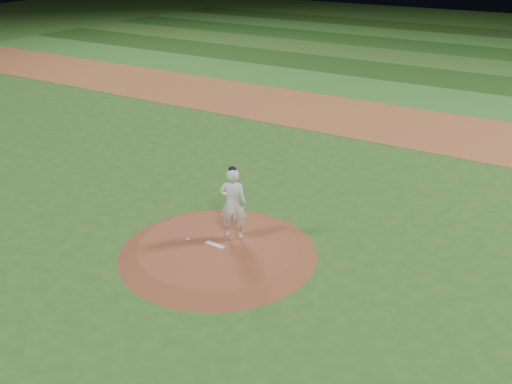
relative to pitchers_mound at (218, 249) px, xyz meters
name	(u,v)px	position (x,y,z in m)	size (l,w,h in m)	color
ground	(218,253)	(0.00, 0.00, -0.12)	(120.00, 120.00, 0.00)	#2D5E1E
infield_dirt_band	(391,123)	(0.00, 14.00, -0.12)	(70.00, 6.00, 0.02)	#9B5730
outfield_stripe_0	(426,97)	(0.00, 19.50, -0.12)	(70.00, 5.00, 0.02)	#33742A
outfield_stripe_1	(450,79)	(0.00, 24.50, -0.12)	(70.00, 5.00, 0.02)	#1E4616
outfield_stripe_2	(470,64)	(0.00, 29.50, -0.12)	(70.00, 5.00, 0.02)	#346223
outfield_stripe_3	(486,52)	(0.00, 34.50, -0.12)	(70.00, 5.00, 0.02)	#1E4B18
outfield_stripe_4	(499,43)	(0.00, 39.50, -0.12)	(70.00, 5.00, 0.02)	#316F28
outfield_stripe_5	(510,34)	(0.00, 44.50, -0.12)	(70.00, 5.00, 0.02)	#224415
pitchers_mound	(218,249)	(0.00, 0.00, 0.00)	(5.50, 5.50, 0.25)	brown
pitching_rubber	(215,245)	(-0.07, -0.04, 0.14)	(0.59, 0.15, 0.03)	silver
rosin_bag	(188,239)	(-0.88, -0.21, 0.15)	(0.11, 0.11, 0.06)	silver
pitcher_on_mound	(233,203)	(0.10, 0.63, 1.18)	(0.90, 0.76, 2.16)	white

